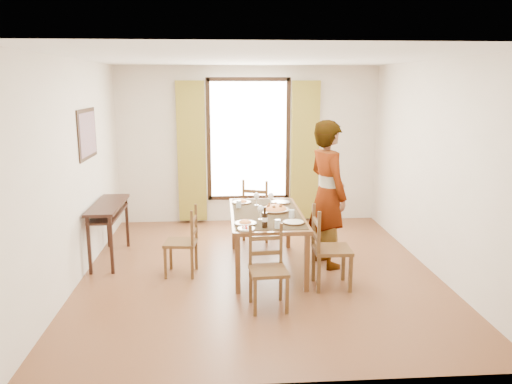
{
  "coord_description": "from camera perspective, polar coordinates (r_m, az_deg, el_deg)",
  "views": [
    {
      "loc": [
        -0.48,
        -6.13,
        2.4
      ],
      "look_at": [
        -0.02,
        0.28,
        1.0
      ],
      "focal_mm": 35.0,
      "sensor_mm": 36.0,
      "label": 1
    }
  ],
  "objects": [
    {
      "name": "plate_se",
      "position": [
        6.02,
        4.34,
        -3.32
      ],
      "size": [
        0.27,
        0.27,
        0.05
      ],
      "primitive_type": null,
      "color": "silver",
      "rests_on": "dining_table"
    },
    {
      "name": "tumbler_c",
      "position": [
        5.81,
        2.49,
        -3.65
      ],
      "size": [
        0.07,
        0.07,
        0.1
      ],
      "primitive_type": "cylinder",
      "color": "silver",
      "rests_on": "dining_table"
    },
    {
      "name": "man",
      "position": [
        6.63,
        8.18,
        -0.25
      ],
      "size": [
        1.0,
        0.91,
        1.95
      ],
      "primitive_type": "imported",
      "rotation": [
        0.0,
        0.0,
        1.91
      ],
      "color": "gray",
      "rests_on": "ground"
    },
    {
      "name": "wine_glass_c",
      "position": [
        6.86,
        0.05,
        -0.79
      ],
      "size": [
        0.08,
        0.08,
        0.18
      ],
      "primitive_type": null,
      "color": "white",
      "rests_on": "dining_table"
    },
    {
      "name": "room_shell",
      "position": [
        6.34,
        0.26,
        4.51
      ],
      "size": [
        4.6,
        5.1,
        2.74
      ],
      "color": "silver",
      "rests_on": "ground"
    },
    {
      "name": "wine_bottle",
      "position": [
        5.8,
        1.01,
        -2.9
      ],
      "size": [
        0.07,
        0.07,
        0.25
      ],
      "primitive_type": null,
      "color": "black",
      "rests_on": "dining_table"
    },
    {
      "name": "console_table",
      "position": [
        7.12,
        -16.53,
        -2.18
      ],
      "size": [
        0.38,
        1.2,
        0.8
      ],
      "color": "black",
      "rests_on": "ground"
    },
    {
      "name": "tumbler_b",
      "position": [
        6.74,
        -1.99,
        -1.39
      ],
      "size": [
        0.07,
        0.07,
        0.1
      ],
      "primitive_type": "cylinder",
      "color": "silver",
      "rests_on": "dining_table"
    },
    {
      "name": "pasta_platter",
      "position": [
        6.58,
        2.16,
        -1.75
      ],
      "size": [
        0.4,
        0.4,
        0.1
      ],
      "primitive_type": null,
      "color": "red",
      "rests_on": "dining_table"
    },
    {
      "name": "chair_west",
      "position": [
        6.44,
        -8.31,
        -5.82
      ],
      "size": [
        0.43,
        0.43,
        0.89
      ],
      "rotation": [
        0.0,
        0.0,
        -1.67
      ],
      "color": "brown",
      "rests_on": "ground"
    },
    {
      "name": "wine_glass_b",
      "position": [
        6.85,
        1.71,
        -0.81
      ],
      "size": [
        0.08,
        0.08,
        0.18
      ],
      "primitive_type": null,
      "color": "white",
      "rests_on": "dining_table"
    },
    {
      "name": "caprese_plate",
      "position": [
        5.76,
        -1.12,
        -4.09
      ],
      "size": [
        0.2,
        0.2,
        0.04
      ],
      "primitive_type": null,
      "color": "silver",
      "rests_on": "dining_table"
    },
    {
      "name": "ground",
      "position": [
        6.6,
        0.38,
        -9.03
      ],
      "size": [
        5.0,
        5.0,
        0.0
      ],
      "primitive_type": "plane",
      "color": "#4C2917",
      "rests_on": "ground"
    },
    {
      "name": "tumbler_a",
      "position": [
        6.26,
        4.1,
        -2.49
      ],
      "size": [
        0.07,
        0.07,
        0.1
      ],
      "primitive_type": "cylinder",
      "color": "silver",
      "rests_on": "dining_table"
    },
    {
      "name": "chair_north",
      "position": [
        7.79,
        0.21,
        -2.19
      ],
      "size": [
        0.55,
        0.55,
        0.97
      ],
      "rotation": [
        0.0,
        0.0,
        2.78
      ],
      "color": "brown",
      "rests_on": "ground"
    },
    {
      "name": "wine_glass_a",
      "position": [
        6.14,
        0.54,
        -2.34
      ],
      "size": [
        0.08,
        0.08,
        0.18
      ],
      "primitive_type": null,
      "color": "white",
      "rests_on": "dining_table"
    },
    {
      "name": "plate_nw",
      "position": [
        7.01,
        -1.66,
        -1.04
      ],
      "size": [
        0.27,
        0.27,
        0.05
      ],
      "primitive_type": null,
      "color": "silver",
      "rests_on": "dining_table"
    },
    {
      "name": "chair_east",
      "position": [
        6.04,
        8.34,
        -6.61
      ],
      "size": [
        0.44,
        0.44,
        0.99
      ],
      "rotation": [
        0.0,
        0.0,
        1.55
      ],
      "color": "brown",
      "rests_on": "ground"
    },
    {
      "name": "plate_ne",
      "position": [
        7.02,
        2.8,
        -1.04
      ],
      "size": [
        0.27,
        0.27,
        0.05
      ],
      "primitive_type": null,
      "color": "silver",
      "rests_on": "dining_table"
    },
    {
      "name": "plate_sw",
      "position": [
        5.97,
        -1.23,
        -3.43
      ],
      "size": [
        0.27,
        0.27,
        0.05
      ],
      "primitive_type": null,
      "color": "silver",
      "rests_on": "dining_table"
    },
    {
      "name": "dining_table",
      "position": [
        6.51,
        1.18,
        -2.94
      ],
      "size": [
        0.93,
        1.73,
        0.76
      ],
      "color": "brown",
      "rests_on": "ground"
    },
    {
      "name": "chair_south",
      "position": [
        5.47,
        1.37,
        -8.96
      ],
      "size": [
        0.43,
        0.43,
        0.9
      ],
      "rotation": [
        0.0,
        0.0,
        0.08
      ],
      "color": "brown",
      "rests_on": "ground"
    }
  ]
}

